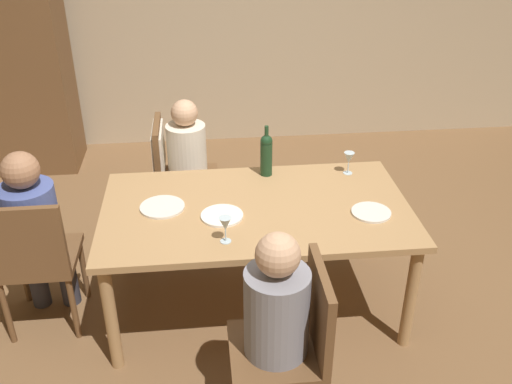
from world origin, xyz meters
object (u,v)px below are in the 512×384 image
at_px(chair_left_end, 34,256).
at_px(chair_near, 294,338).
at_px(person_woman_host, 191,159).
at_px(person_man_guest, 271,321).
at_px(wine_glass_near_left, 225,225).
at_px(dinner_plate_guest_right, 162,207).
at_px(chair_far_left, 171,164).
at_px(dinner_plate_host, 222,216).
at_px(wine_glass_centre, 349,159).
at_px(person_man_bearded, 35,227).
at_px(wine_bottle_tall_green, 266,154).
at_px(armoire_cabinet, 0,51).
at_px(dinner_plate_guest_left, 371,212).
at_px(dining_table, 256,218).

height_order(chair_left_end, chair_near, same).
bearing_deg(person_woman_host, person_man_guest, 11.25).
bearing_deg(wine_glass_near_left, dinner_plate_guest_right, 132.08).
bearing_deg(chair_far_left, person_man_guest, 15.76).
height_order(chair_near, dinner_plate_host, chair_near).
bearing_deg(wine_glass_centre, chair_near, -113.75).
height_order(chair_near, wine_glass_near_left, chair_near).
bearing_deg(person_man_bearded, wine_bottle_tall_green, 15.23).
xyz_separation_m(chair_far_left, chair_near, (0.62, -1.79, -0.06)).
height_order(chair_far_left, chair_near, same).
height_order(wine_glass_near_left, dinner_plate_host, wine_glass_near_left).
relative_size(armoire_cabinet, person_woman_host, 2.01).
distance_m(person_woman_host, person_man_guest, 1.83).
relative_size(person_woman_host, dinner_plate_guest_right, 4.12).
xyz_separation_m(chair_near, dinner_plate_guest_left, (0.57, 0.75, 0.20)).
height_order(dining_table, wine_bottle_tall_green, wine_bottle_tall_green).
height_order(wine_glass_centre, dinner_plate_guest_right, wine_glass_centre).
height_order(person_man_guest, wine_glass_centre, person_man_guest).
relative_size(chair_near, dinner_plate_host, 3.77).
distance_m(person_man_bearded, dinner_plate_guest_left, 1.95).
bearing_deg(chair_left_end, dinner_plate_guest_right, 10.09).
bearing_deg(chair_near, dinner_plate_guest_right, 34.05).
distance_m(person_man_bearded, wine_glass_centre, 1.97).
bearing_deg(wine_glass_centre, dinner_plate_host, -151.81).
height_order(dining_table, person_man_guest, person_man_guest).
bearing_deg(wine_bottle_tall_green, wine_glass_centre, -4.43).
height_order(person_man_bearded, wine_glass_centre, person_man_bearded).
height_order(chair_left_end, dinner_plate_guest_left, chair_left_end).
xyz_separation_m(chair_far_left, chair_left_end, (-0.76, -0.98, -0.06)).
height_order(chair_near, person_woman_host, person_woman_host).
distance_m(wine_glass_centre, dinner_plate_guest_left, 0.52).
distance_m(person_woman_host, dinner_plate_host, 1.01).
xyz_separation_m(dining_table, chair_far_left, (-0.53, 0.90, -0.06)).
bearing_deg(dinner_plate_guest_left, chair_left_end, 178.30).
height_order(wine_glass_near_left, dinner_plate_guest_right, wine_glass_near_left).
distance_m(chair_near, person_man_guest, 0.16).
bearing_deg(dinner_plate_guest_right, wine_glass_centre, 15.06).
xyz_separation_m(dining_table, person_man_guest, (-0.03, -0.90, -0.00)).
bearing_deg(wine_glass_near_left, person_man_bearded, 161.24).
bearing_deg(dinner_plate_guest_left, person_man_guest, -132.09).
xyz_separation_m(dining_table, wine_glass_centre, (0.64, 0.36, 0.18)).
bearing_deg(wine_glass_centre, person_woman_host, 152.56).
height_order(chair_far_left, dinner_plate_guest_right, chair_far_left).
height_order(wine_bottle_tall_green, dinner_plate_guest_left, wine_bottle_tall_green).
bearing_deg(wine_glass_near_left, dinner_plate_guest_left, 13.14).
xyz_separation_m(wine_glass_centre, dinner_plate_guest_right, (-1.19, -0.32, -0.10)).
bearing_deg(dining_table, person_woman_host, 113.11).
distance_m(wine_glass_near_left, wine_glass_centre, 1.10).
xyz_separation_m(wine_glass_near_left, dinner_plate_guest_right, (-0.35, 0.39, -0.10)).
bearing_deg(dining_table, wine_glass_near_left, -120.03).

